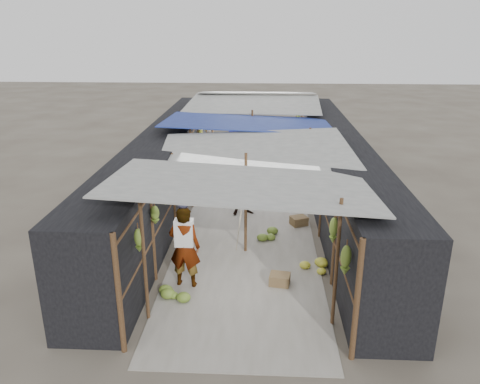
% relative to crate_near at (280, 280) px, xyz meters
% --- Properties ---
extents(ground, '(80.00, 80.00, 0.00)m').
position_rel_crate_near_xyz_m(ground, '(-0.82, -1.39, -0.13)').
color(ground, '#6B6356').
rests_on(ground, ground).
extents(aisle_slab, '(3.60, 16.00, 0.02)m').
position_rel_crate_near_xyz_m(aisle_slab, '(-0.82, 5.11, -0.12)').
color(aisle_slab, '#9E998E').
rests_on(aisle_slab, ground).
extents(stall_left, '(1.40, 15.00, 2.30)m').
position_rel_crate_near_xyz_m(stall_left, '(-3.52, 5.11, 1.02)').
color(stall_left, black).
rests_on(stall_left, ground).
extents(stall_right, '(1.40, 15.00, 2.30)m').
position_rel_crate_near_xyz_m(stall_right, '(1.88, 5.11, 1.02)').
color(stall_right, black).
rests_on(stall_right, ground).
extents(crate_near, '(0.50, 0.42, 0.26)m').
position_rel_crate_near_xyz_m(crate_near, '(0.00, 0.00, 0.00)').
color(crate_near, brown).
rests_on(crate_near, ground).
extents(crate_mid, '(0.56, 0.51, 0.27)m').
position_rel_crate_near_xyz_m(crate_mid, '(0.65, 3.34, 0.00)').
color(crate_mid, brown).
rests_on(crate_mid, ground).
extents(crate_back, '(0.56, 0.52, 0.29)m').
position_rel_crate_near_xyz_m(crate_back, '(-2.14, 7.58, 0.01)').
color(crate_back, brown).
rests_on(crate_back, ground).
extents(black_basin, '(0.58, 0.58, 0.18)m').
position_rel_crate_near_xyz_m(black_basin, '(0.74, 7.39, -0.04)').
color(black_basin, black).
rests_on(black_basin, ground).
extents(vendor_elderly, '(0.73, 0.53, 1.88)m').
position_rel_crate_near_xyz_m(vendor_elderly, '(-2.08, -0.11, 0.81)').
color(vendor_elderly, silver).
rests_on(vendor_elderly, ground).
extents(shopper_blue, '(0.97, 0.85, 1.68)m').
position_rel_crate_near_xyz_m(shopper_blue, '(-0.91, 4.11, 0.71)').
color(shopper_blue, '#2031A4').
rests_on(shopper_blue, ground).
extents(vendor_seated, '(0.40, 0.60, 0.87)m').
position_rel_crate_near_xyz_m(vendor_seated, '(0.56, 6.24, 0.30)').
color(vendor_seated, '#4B4741').
rests_on(vendor_seated, ground).
extents(market_canopy, '(5.62, 15.20, 2.77)m').
position_rel_crate_near_xyz_m(market_canopy, '(-0.79, 5.47, 2.28)').
color(market_canopy, brown).
rests_on(market_canopy, ground).
extents(hanging_bananas, '(3.95, 13.91, 0.84)m').
position_rel_crate_near_xyz_m(hanging_bananas, '(-0.67, 4.73, 1.55)').
color(hanging_bananas, olive).
rests_on(hanging_bananas, ground).
extents(floor_bananas, '(3.94, 10.75, 0.31)m').
position_rel_crate_near_xyz_m(floor_bananas, '(-0.83, 5.16, 0.00)').
color(floor_bananas, olive).
rests_on(floor_bananas, ground).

